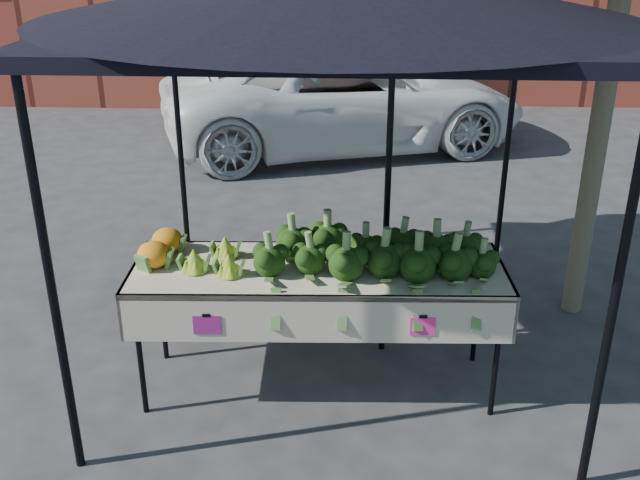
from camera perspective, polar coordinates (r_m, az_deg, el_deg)
The scene contains 7 objects.
ground at distance 5.07m, azimuth 2.28°, elevation -11.47°, with size 90.00×90.00×0.00m, color #2C2C2F.
table at distance 4.85m, azimuth -0.13°, elevation -6.91°, with size 2.43×0.90×0.90m.
canopy at distance 4.99m, azimuth 1.34°, elevation 5.57°, with size 3.16×3.16×2.74m, color black, non-canonical shape.
broccoli_heap at distance 4.60m, azimuth 4.37°, elevation -0.55°, with size 1.55×0.58×0.27m, color #193510.
romanesco_cluster at distance 4.66m, azimuth -8.33°, elevation -0.83°, with size 0.44×0.48×0.21m, color #A4BA31.
cauliflower_pair at distance 4.82m, azimuth -12.47°, elevation -0.44°, with size 0.24×0.44×0.19m, color orange.
street_tree at distance 5.69m, azimuth 22.26°, elevation 15.19°, with size 2.28×2.28×4.49m, color #1E4C14, non-canonical shape.
Camera 1 is at (0.02, -4.15, 2.92)m, focal length 40.57 mm.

